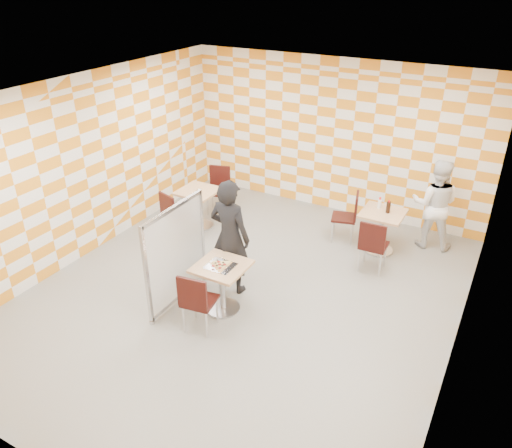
{
  "coord_description": "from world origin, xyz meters",
  "views": [
    {
      "loc": [
        3.17,
        -5.37,
        4.5
      ],
      "look_at": [
        0.1,
        0.2,
        1.15
      ],
      "focal_mm": 35.0,
      "sensor_mm": 36.0,
      "label": 1
    }
  ],
  "objects_px": {
    "empty_table": "(199,202)",
    "man_white": "(435,204)",
    "chair_second_side": "(349,213)",
    "partition": "(176,254)",
    "second_table": "(381,225)",
    "soda_bottle": "(388,207)",
    "chair_empty_far": "(219,185)",
    "chair_empty_near": "(173,213)",
    "man_dark": "(230,237)",
    "chair_second_front": "(373,243)",
    "sport_bottle": "(380,203)",
    "main_table": "(222,280)",
    "chair_main_front": "(196,299)"
  },
  "relations": [
    {
      "from": "chair_second_front",
      "to": "chair_empty_near",
      "type": "distance_m",
      "value": 3.51
    },
    {
      "from": "man_dark",
      "to": "chair_empty_far",
      "type": "bearing_deg",
      "value": -51.5
    },
    {
      "from": "second_table",
      "to": "chair_empty_far",
      "type": "xyz_separation_m",
      "value": [
        -3.32,
        0.02,
        0.04
      ]
    },
    {
      "from": "partition",
      "to": "man_dark",
      "type": "height_order",
      "value": "man_dark"
    },
    {
      "from": "chair_empty_far",
      "to": "sport_bottle",
      "type": "distance_m",
      "value": 3.22
    },
    {
      "from": "empty_table",
      "to": "soda_bottle",
      "type": "relative_size",
      "value": 3.26
    },
    {
      "from": "chair_empty_near",
      "to": "soda_bottle",
      "type": "height_order",
      "value": "soda_bottle"
    },
    {
      "from": "second_table",
      "to": "man_white",
      "type": "height_order",
      "value": "man_white"
    },
    {
      "from": "chair_second_front",
      "to": "chair_second_side",
      "type": "bearing_deg",
      "value": 129.59
    },
    {
      "from": "chair_second_side",
      "to": "partition",
      "type": "xyz_separation_m",
      "value": [
        -1.58,
        -2.94,
        0.25
      ]
    },
    {
      "from": "chair_second_front",
      "to": "man_dark",
      "type": "relative_size",
      "value": 0.51
    },
    {
      "from": "sport_bottle",
      "to": "soda_bottle",
      "type": "bearing_deg",
      "value": -31.65
    },
    {
      "from": "man_dark",
      "to": "sport_bottle",
      "type": "bearing_deg",
      "value": -121.6
    },
    {
      "from": "chair_empty_near",
      "to": "chair_main_front",
      "type": "bearing_deg",
      "value": -46.08
    },
    {
      "from": "soda_bottle",
      "to": "man_white",
      "type": "bearing_deg",
      "value": 42.97
    },
    {
      "from": "chair_empty_far",
      "to": "sport_bottle",
      "type": "bearing_deg",
      "value": 1.99
    },
    {
      "from": "chair_second_side",
      "to": "soda_bottle",
      "type": "height_order",
      "value": "soda_bottle"
    },
    {
      "from": "chair_main_front",
      "to": "soda_bottle",
      "type": "relative_size",
      "value": 4.02
    },
    {
      "from": "chair_second_front",
      "to": "chair_empty_near",
      "type": "relative_size",
      "value": 1.0
    },
    {
      "from": "main_table",
      "to": "partition",
      "type": "xyz_separation_m",
      "value": [
        -0.69,
        -0.12,
        0.28
      ]
    },
    {
      "from": "chair_second_side",
      "to": "chair_empty_near",
      "type": "relative_size",
      "value": 1.0
    },
    {
      "from": "main_table",
      "to": "chair_empty_near",
      "type": "relative_size",
      "value": 0.81
    },
    {
      "from": "chair_main_front",
      "to": "chair_second_side",
      "type": "distance_m",
      "value": 3.53
    },
    {
      "from": "chair_empty_near",
      "to": "man_dark",
      "type": "xyz_separation_m",
      "value": [
        1.7,
        -0.81,
        0.36
      ]
    },
    {
      "from": "partition",
      "to": "man_white",
      "type": "xyz_separation_m",
      "value": [
        2.9,
        3.47,
        0.02
      ]
    },
    {
      "from": "soda_bottle",
      "to": "partition",
      "type": "bearing_deg",
      "value": -128.2
    },
    {
      "from": "chair_second_side",
      "to": "chair_empty_near",
      "type": "bearing_deg",
      "value": -151.66
    },
    {
      "from": "empty_table",
      "to": "man_white",
      "type": "distance_m",
      "value": 4.22
    },
    {
      "from": "partition",
      "to": "man_white",
      "type": "height_order",
      "value": "man_white"
    },
    {
      "from": "empty_table",
      "to": "sport_bottle",
      "type": "xyz_separation_m",
      "value": [
        3.16,
        0.88,
        0.33
      ]
    },
    {
      "from": "chair_second_side",
      "to": "chair_empty_far",
      "type": "relative_size",
      "value": 1.0
    },
    {
      "from": "chair_second_front",
      "to": "chair_second_side",
      "type": "distance_m",
      "value": 1.07
    },
    {
      "from": "man_dark",
      "to": "chair_second_front",
      "type": "bearing_deg",
      "value": -137.65
    },
    {
      "from": "empty_table",
      "to": "man_dark",
      "type": "xyz_separation_m",
      "value": [
        1.59,
        -1.46,
        0.39
      ]
    },
    {
      "from": "main_table",
      "to": "partition",
      "type": "height_order",
      "value": "partition"
    },
    {
      "from": "chair_main_front",
      "to": "man_dark",
      "type": "height_order",
      "value": "man_dark"
    },
    {
      "from": "second_table",
      "to": "chair_main_front",
      "type": "bearing_deg",
      "value": -114.69
    },
    {
      "from": "chair_empty_near",
      "to": "partition",
      "type": "xyz_separation_m",
      "value": [
        1.19,
        -1.45,
        0.25
      ]
    },
    {
      "from": "chair_second_front",
      "to": "soda_bottle",
      "type": "height_order",
      "value": "soda_bottle"
    },
    {
      "from": "empty_table",
      "to": "chair_empty_far",
      "type": "bearing_deg",
      "value": 93.68
    },
    {
      "from": "second_table",
      "to": "chair_second_side",
      "type": "distance_m",
      "value": 0.62
    },
    {
      "from": "main_table",
      "to": "chair_second_front",
      "type": "height_order",
      "value": "chair_second_front"
    },
    {
      "from": "chair_empty_far",
      "to": "man_dark",
      "type": "distance_m",
      "value": 2.79
    },
    {
      "from": "chair_second_side",
      "to": "chair_empty_far",
      "type": "distance_m",
      "value": 2.71
    },
    {
      "from": "partition",
      "to": "sport_bottle",
      "type": "bearing_deg",
      "value": 55.11
    },
    {
      "from": "chair_empty_near",
      "to": "man_white",
      "type": "xyz_separation_m",
      "value": [
        4.09,
        2.03,
        0.26
      ]
    },
    {
      "from": "empty_table",
      "to": "second_table",
      "type": "bearing_deg",
      "value": 12.91
    },
    {
      "from": "second_table",
      "to": "empty_table",
      "type": "bearing_deg",
      "value": -167.09
    },
    {
      "from": "second_table",
      "to": "soda_bottle",
      "type": "bearing_deg",
      "value": 16.73
    },
    {
      "from": "chair_second_side",
      "to": "partition",
      "type": "bearing_deg",
      "value": -118.29
    }
  ]
}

